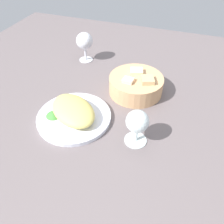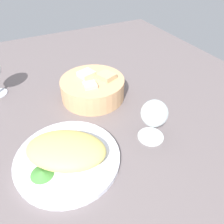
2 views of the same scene
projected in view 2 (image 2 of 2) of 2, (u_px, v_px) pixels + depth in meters
The scene contains 6 objects.
ground_plane at pixel (62, 130), 58.81cm from camera, with size 140.00×140.00×2.00cm, color #64595A.
plate at pixel (68, 158), 49.46cm from camera, with size 23.74×23.74×1.40cm, color silver.
omelette at pixel (66, 150), 47.57cm from camera, with size 17.77×11.42×4.54cm, color #D4C466.
lettuce_garnish at pixel (42, 173), 45.11cm from camera, with size 4.94×4.94×1.04cm, color #418338.
bread_basket at pixel (93, 88), 66.98cm from camera, with size 19.36×19.36×7.82cm.
wine_glass_near at pixel (154, 116), 50.99cm from camera, with size 6.53×6.53×11.15cm.
Camera 2 is at (-6.99, -43.63, 40.40)cm, focal length 34.97 mm.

